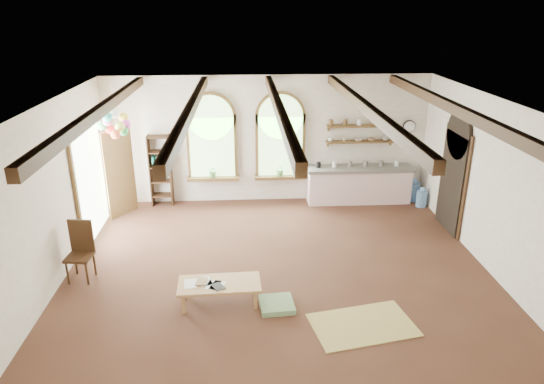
{
  "coord_description": "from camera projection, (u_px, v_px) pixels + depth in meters",
  "views": [
    {
      "loc": [
        -0.61,
        -8.26,
        4.75
      ],
      "look_at": [
        -0.08,
        0.6,
        1.32
      ],
      "focal_mm": 32.0,
      "sensor_mm": 36.0,
      "label": 1
    }
  ],
  "objects": [
    {
      "name": "kitchen_counter",
      "position": [
        359.0,
        184.0,
        12.37
      ],
      "size": [
        2.68,
        0.62,
        0.94
      ],
      "color": "beige",
      "rests_on": "floor"
    },
    {
      "name": "shelf_vase",
      "position": [
        386.0,
        137.0,
        12.15
      ],
      "size": [
        0.18,
        0.18,
        0.19
      ],
      "primitive_type": "imported",
      "color": "slate",
      "rests_on": "wall_shelf_lower"
    },
    {
      "name": "shelf_cup_b",
      "position": [
        344.0,
        139.0,
        12.11
      ],
      "size": [
        0.1,
        0.1,
        0.09
      ],
      "primitive_type": "imported",
      "color": "beige",
      "rests_on": "wall_shelf_lower"
    },
    {
      "name": "floor_cushion",
      "position": [
        277.0,
        304.0,
        8.14
      ],
      "size": [
        0.6,
        0.6,
        0.1
      ],
      "primitive_type": "cube",
      "rotation": [
        0.0,
        0.0,
        0.08
      ],
      "color": "#6B8E62",
      "rests_on": "floor"
    },
    {
      "name": "balloon_cluster",
      "position": [
        115.0,
        124.0,
        10.56
      ],
      "size": [
        0.72,
        0.79,
        1.14
      ],
      "color": "white",
      "rests_on": "floor"
    },
    {
      "name": "coffee_table",
      "position": [
        219.0,
        285.0,
        8.15
      ],
      "size": [
        1.4,
        0.69,
        0.39
      ],
      "color": "tan",
      "rests_on": "floor"
    },
    {
      "name": "potted_plant_right",
      "position": [
        280.0,
        170.0,
        12.24
      ],
      "size": [
        0.27,
        0.23,
        0.3
      ],
      "primitive_type": "imported",
      "color": "#598C4C",
      "rests_on": "window_right"
    },
    {
      "name": "left_doorway",
      "position": [
        90.0,
        183.0,
        10.48
      ],
      "size": [
        0.1,
        1.9,
        2.5
      ],
      "primitive_type": "cube",
      "color": "brown",
      "rests_on": "floor"
    },
    {
      "name": "potted_plant_left",
      "position": [
        213.0,
        172.0,
        12.15
      ],
      "size": [
        0.27,
        0.23,
        0.3
      ],
      "primitive_type": "imported",
      "color": "#598C4C",
      "rests_on": "window_left"
    },
    {
      "name": "right_doorway",
      "position": [
        452.0,
        183.0,
        10.66
      ],
      "size": [
        0.1,
        1.3,
        2.4
      ],
      "primitive_type": "cube",
      "color": "black",
      "rests_on": "floor"
    },
    {
      "name": "floor_mat",
      "position": [
        363.0,
        325.0,
        7.69
      ],
      "size": [
        1.75,
        1.27,
        0.02
      ],
      "primitive_type": "cube",
      "rotation": [
        0.0,
        0.0,
        0.19
      ],
      "color": "tan",
      "rests_on": "floor"
    },
    {
      "name": "tablet",
      "position": [
        218.0,
        286.0,
        8.01
      ],
      "size": [
        0.26,
        0.28,
        0.01
      ],
      "primitive_type": "cube",
      "rotation": [
        0.0,
        0.0,
        0.53
      ],
      "color": "black",
      "rests_on": "coffee_table"
    },
    {
      "name": "shelf_cup_a",
      "position": [
        330.0,
        139.0,
        12.09
      ],
      "size": [
        0.12,
        0.1,
        0.1
      ],
      "primitive_type": "imported",
      "color": "white",
      "rests_on": "wall_shelf_lower"
    },
    {
      "name": "window_left",
      "position": [
        212.0,
        140.0,
        11.96
      ],
      "size": [
        1.3,
        0.28,
        2.2
      ],
      "color": "brown",
      "rests_on": "floor"
    },
    {
      "name": "wall_shelf_upper",
      "position": [
        361.0,
        126.0,
        12.01
      ],
      "size": [
        1.7,
        0.24,
        0.04
      ],
      "primitive_type": "cube",
      "color": "brown",
      "rests_on": "wall_back"
    },
    {
      "name": "wall_clock",
      "position": [
        409.0,
        127.0,
        12.16
      ],
      "size": [
        0.32,
        0.04,
        0.32
      ],
      "primitive_type": "cylinder",
      "rotation": [
        1.57,
        0.0,
        0.0
      ],
      "color": "black",
      "rests_on": "wall_back"
    },
    {
      "name": "wall_shelf_lower",
      "position": [
        360.0,
        142.0,
        12.16
      ],
      "size": [
        1.7,
        0.24,
        0.04
      ],
      "primitive_type": "cube",
      "color": "brown",
      "rests_on": "wall_back"
    },
    {
      "name": "shelf_bowl_b",
      "position": [
        372.0,
        139.0,
        12.15
      ],
      "size": [
        0.2,
        0.2,
        0.06
      ],
      "primitive_type": "imported",
      "color": "#8C664C",
      "rests_on": "wall_shelf_lower"
    },
    {
      "name": "table_book",
      "position": [
        196.0,
        282.0,
        8.15
      ],
      "size": [
        0.21,
        0.28,
        0.02
      ],
      "primitive_type": "imported",
      "rotation": [
        0.0,
        0.0,
        -0.09
      ],
      "color": "olive",
      "rests_on": "coffee_table"
    },
    {
      "name": "ceiling_beams",
      "position": [
        279.0,
        108.0,
        8.32
      ],
      "size": [
        6.2,
        6.8,
        0.18
      ],
      "primitive_type": null,
      "color": "#371F11",
      "rests_on": "ceiling"
    },
    {
      "name": "water_jug_b",
      "position": [
        422.0,
        198.0,
        12.16
      ],
      "size": [
        0.26,
        0.26,
        0.51
      ],
      "color": "#5889BE",
      "rests_on": "floor"
    },
    {
      "name": "water_jug_a",
      "position": [
        413.0,
        191.0,
        12.53
      ],
      "size": [
        0.32,
        0.32,
        0.61
      ],
      "color": "#5889BE",
      "rests_on": "floor"
    },
    {
      "name": "window_right",
      "position": [
        280.0,
        139.0,
        12.06
      ],
      "size": [
        1.3,
        0.28,
        2.2
      ],
      "color": "brown",
      "rests_on": "floor"
    },
    {
      "name": "bookshelf",
      "position": [
        161.0,
        171.0,
        12.06
      ],
      "size": [
        0.53,
        0.32,
        1.8
      ],
      "color": "#371F11",
      "rests_on": "floor"
    },
    {
      "name": "shelf_bowl_a",
      "position": [
        358.0,
        140.0,
        12.14
      ],
      "size": [
        0.22,
        0.22,
        0.05
      ],
      "primitive_type": "imported",
      "color": "beige",
      "rests_on": "wall_shelf_lower"
    },
    {
      "name": "floor",
      "position": [
        278.0,
        266.0,
        9.44
      ],
      "size": [
        8.0,
        8.0,
        0.0
      ],
      "primitive_type": "plane",
      "color": "#4D2D1F",
      "rests_on": "ground"
    },
    {
      "name": "side_chair",
      "position": [
        81.0,
        263.0,
        8.9
      ],
      "size": [
        0.49,
        0.49,
        1.12
      ],
      "color": "#371F11",
      "rests_on": "floor"
    }
  ]
}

